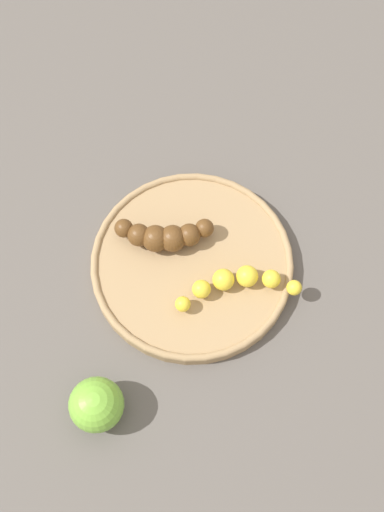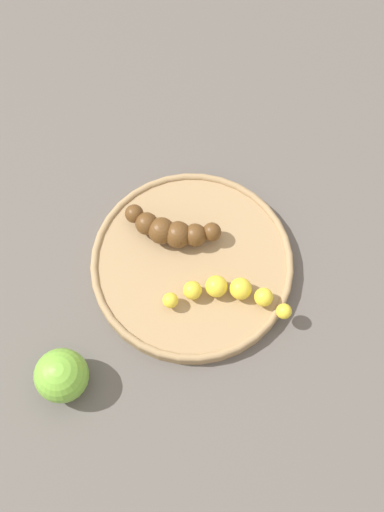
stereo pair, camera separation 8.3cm
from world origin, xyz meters
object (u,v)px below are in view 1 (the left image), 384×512
object	(u,v)px
banana_overripe	(164,236)
apple_green	(96,405)
banana_yellow	(236,283)
fruit_bowl	(192,263)

from	to	relation	value
banana_overripe	apple_green	distance (m)	0.24
banana_yellow	banana_overripe	bearing A→B (deg)	46.41
fruit_bowl	banana_yellow	size ratio (longest dim) A/B	1.68
apple_green	banana_overripe	bearing A→B (deg)	74.28
banana_yellow	banana_overripe	distance (m)	0.12
banana_overripe	apple_green	bearing A→B (deg)	-19.29
banana_yellow	apple_green	bearing A→B (deg)	123.40
banana_overripe	apple_green	world-z (taller)	apple_green
banana_overripe	apple_green	size ratio (longest dim) A/B	1.99
fruit_bowl	banana_overripe	xyz separation A→B (m)	(-0.04, 0.03, 0.03)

